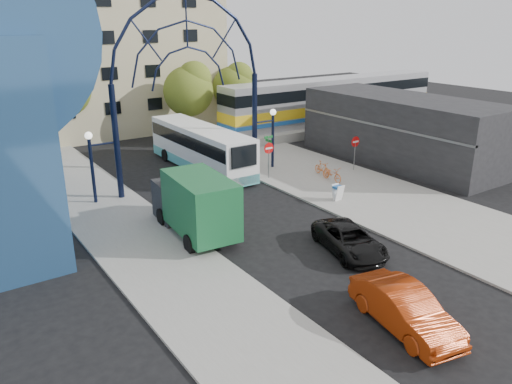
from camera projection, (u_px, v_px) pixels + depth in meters
ground at (338, 264)px, 22.71m from camera, size 120.00×120.00×0.00m
sidewalk_east at (389, 203)px, 30.08m from camera, size 8.00×56.00×0.12m
plaza_west at (151, 251)px, 23.88m from camera, size 5.00×50.00×0.12m
gateway_arch at (188, 53)px, 30.75m from camera, size 13.64×0.44×12.10m
stop_sign at (269, 151)px, 33.94m from camera, size 0.80×0.07×2.50m
do_not_enter_sign at (355, 145)px, 35.71m from camera, size 0.76×0.07×2.48m
street_name_sign at (268, 147)px, 34.58m from camera, size 0.70×0.70×2.80m
sandwich_board at (338, 190)px, 30.10m from camera, size 0.55×0.61×0.99m
commercial_block_east at (402, 129)px, 38.21m from camera, size 6.00×16.00×5.00m
apartment_block at (108, 56)px, 48.63m from camera, size 20.00×12.10×14.00m
train_platform at (332, 124)px, 50.37m from camera, size 32.00×5.00×0.80m
train_car at (334, 99)px, 49.54m from camera, size 25.10×3.05×4.20m
tree_north_a at (190, 88)px, 44.60m from camera, size 4.48×4.48×7.00m
tree_north_b at (62, 84)px, 42.14m from camera, size 5.12×5.12×8.00m
tree_north_c at (235, 85)px, 49.47m from camera, size 4.16×4.16×6.50m
city_bus at (201, 147)px, 36.37m from camera, size 2.76×11.57×3.17m
green_truck at (194, 204)px, 25.45m from camera, size 2.96×6.70×3.29m
black_suv at (349, 240)px, 23.69m from camera, size 3.27×5.01×1.28m
red_sedan at (405, 309)px, 17.83m from camera, size 2.52×4.97×1.56m
bike_near_a at (332, 174)px, 33.77m from camera, size 0.72×1.88×0.98m
bike_near_b at (322, 168)px, 34.99m from camera, size 0.55×1.65×0.98m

